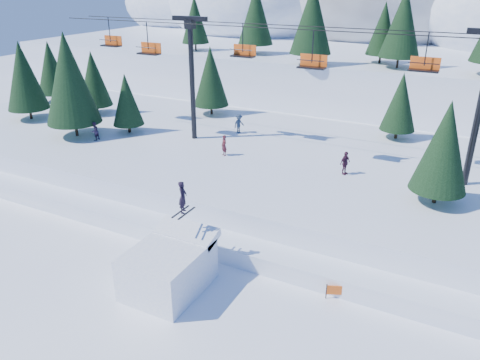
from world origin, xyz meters
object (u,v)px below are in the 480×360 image
at_px(jump_kicker, 169,266).
at_px(chairlift, 306,70).
at_px(banner_near, 353,291).
at_px(banner_far, 422,292).

xyz_separation_m(jump_kicker, chairlift, (1.40, 16.29, 7.97)).
relative_size(jump_kicker, banner_near, 2.19).
height_order(jump_kicker, chairlift, chairlift).
relative_size(banner_near, banner_far, 0.93).
distance_m(jump_kicker, chairlift, 18.19).
xyz_separation_m(jump_kicker, banner_near, (9.19, 3.49, -0.81)).
bearing_deg(banner_far, jump_kicker, -157.67).
bearing_deg(jump_kicker, banner_near, 20.79).
bearing_deg(banner_near, jump_kicker, -159.21).
distance_m(chairlift, banner_near, 17.37).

